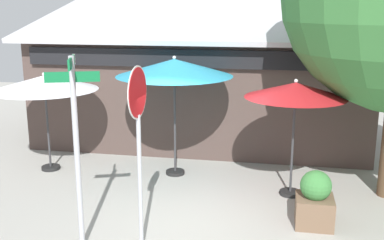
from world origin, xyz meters
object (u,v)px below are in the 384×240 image
stop_sign (138,123)px  sidewalk_planter (315,201)px  patio_umbrella_ivory_left (44,83)px  patio_umbrella_crimson_right (295,92)px  patio_umbrella_teal_center (174,68)px  street_sign_post (76,135)px

stop_sign → sidewalk_planter: (2.83, 1.36, -1.64)m
stop_sign → patio_umbrella_ivory_left: bearing=135.4°
patio_umbrella_crimson_right → patio_umbrella_ivory_left: bearing=174.8°
stop_sign → patio_umbrella_ivory_left: size_ratio=1.21×
patio_umbrella_ivory_left → patio_umbrella_teal_center: 3.09m
patio_umbrella_crimson_right → sidewalk_planter: 2.23m
patio_umbrella_teal_center → sidewalk_planter: patio_umbrella_teal_center is taller
stop_sign → street_sign_post: bearing=-171.8°
patio_umbrella_teal_center → street_sign_post: bearing=-101.8°
patio_umbrella_crimson_right → patio_umbrella_teal_center: bearing=163.9°
stop_sign → patio_umbrella_crimson_right: bearing=48.1°
patio_umbrella_ivory_left → patio_umbrella_crimson_right: patio_umbrella_crimson_right is taller
patio_umbrella_ivory_left → patio_umbrella_teal_center: bearing=4.7°
street_sign_post → patio_umbrella_teal_center: bearing=78.2°
patio_umbrella_teal_center → patio_umbrella_crimson_right: size_ratio=1.13×
stop_sign → patio_umbrella_teal_center: stop_sign is taller
patio_umbrella_ivory_left → patio_umbrella_crimson_right: (5.70, -0.52, 0.09)m
street_sign_post → patio_umbrella_crimson_right: street_sign_post is taller
sidewalk_planter → stop_sign: bearing=-154.3°
street_sign_post → sidewalk_planter: bearing=21.5°
street_sign_post → stop_sign: (0.98, 0.14, 0.21)m
patio_umbrella_teal_center → sidewalk_planter: 4.23m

